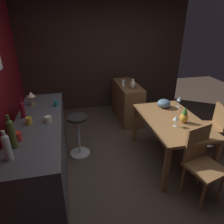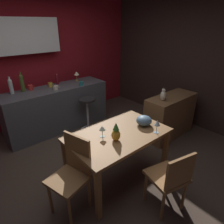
{
  "view_description": "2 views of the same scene",
  "coord_description": "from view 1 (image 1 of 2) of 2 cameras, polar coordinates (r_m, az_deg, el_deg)",
  "views": [
    {
      "loc": [
        -2.3,
        1.0,
        2.13
      ],
      "look_at": [
        0.53,
        0.37,
        0.75
      ],
      "focal_mm": 32.12,
      "sensor_mm": 36.0,
      "label": 1
    },
    {
      "loc": [
        -1.4,
        -2.12,
        2.09
      ],
      "look_at": [
        0.5,
        0.09,
        0.74
      ],
      "focal_mm": 31.4,
      "sensor_mm": 36.0,
      "label": 2
    }
  ],
  "objects": [
    {
      "name": "wall_side_right",
      "position": [
        4.97,
        -4.5,
        15.67
      ],
      "size": [
        0.1,
        4.4,
        2.6
      ],
      "primitive_type": "cube",
      "color": "#33231E",
      "rests_on": "ground_plane"
    },
    {
      "name": "bar_stool",
      "position": [
        3.35,
        -9.49,
        -6.43
      ],
      "size": [
        0.34,
        0.34,
        0.72
      ],
      "color": "#262323",
      "rests_on": "ground_plane"
    },
    {
      "name": "pillar_candle_tall",
      "position": [
        4.23,
        3.23,
        8.23
      ],
      "size": [
        0.06,
        0.06,
        0.16
      ],
      "color": "white",
      "rests_on": "sideboard_cabinet"
    },
    {
      "name": "chair_near_window",
      "position": [
        2.77,
        24.06,
        -12.64
      ],
      "size": [
        0.49,
        0.49,
        0.96
      ],
      "color": "olive",
      "rests_on": "ground_plane"
    },
    {
      "name": "cup_cream",
      "position": [
        2.71,
        -17.73,
        -1.95
      ],
      "size": [
        0.12,
        0.09,
        0.08
      ],
      "color": "beige",
      "rests_on": "kitchen_counter"
    },
    {
      "name": "wine_glass_right",
      "position": [
        2.91,
        17.76,
        -1.8
      ],
      "size": [
        0.08,
        0.08,
        0.16
      ],
      "color": "silver",
      "rests_on": "dining_table"
    },
    {
      "name": "cup_teal",
      "position": [
        3.18,
        -15.62,
        2.45
      ],
      "size": [
        0.11,
        0.07,
        0.09
      ],
      "color": "teal",
      "rests_on": "kitchen_counter"
    },
    {
      "name": "chair_by_doorway",
      "position": [
        3.76,
        26.32,
        -3.54
      ],
      "size": [
        0.48,
        0.48,
        0.84
      ],
      "color": "olive",
      "rests_on": "ground_plane"
    },
    {
      "name": "wine_bottle_olive",
      "position": [
        2.27,
        -26.75,
        -5.27
      ],
      "size": [
        0.07,
        0.07,
        0.37
      ],
      "color": "#475623",
      "rests_on": "kitchen_counter"
    },
    {
      "name": "dining_table",
      "position": [
        3.2,
        16.59,
        -3.36
      ],
      "size": [
        1.33,
        0.82,
        0.74
      ],
      "color": "olive",
      "rests_on": "ground_plane"
    },
    {
      "name": "wine_bottle_clear",
      "position": [
        2.12,
        -27.8,
        -8.56
      ],
      "size": [
        0.07,
        0.07,
        0.31
      ],
      "color": "silver",
      "rests_on": "kitchen_counter"
    },
    {
      "name": "counter_lamp",
      "position": [
        3.29,
        -22.05,
        4.36
      ],
      "size": [
        0.12,
        0.12,
        0.21
      ],
      "color": "#A58447",
      "rests_on": "kitchen_counter"
    },
    {
      "name": "pineapple_centerpiece",
      "position": [
        3.06,
        19.88,
        -1.08
      ],
      "size": [
        0.11,
        0.11,
        0.25
      ],
      "color": "gold",
      "rests_on": "dining_table"
    },
    {
      "name": "sideboard_cabinet",
      "position": [
        4.53,
        4.33,
        2.97
      ],
      "size": [
        1.1,
        0.44,
        0.82
      ],
      "primitive_type": "cube",
      "color": "brown",
      "rests_on": "ground_plane"
    },
    {
      "name": "ground_plane",
      "position": [
        3.29,
        8.59,
        -15.33
      ],
      "size": [
        9.0,
        9.0,
        0.0
      ],
      "primitive_type": "plane",
      "color": "#47382D"
    },
    {
      "name": "vase_ceramic_ivory",
      "position": [
        4.08,
        5.94,
        7.86
      ],
      "size": [
        0.1,
        0.1,
        0.2
      ],
      "color": "beige",
      "rests_on": "sideboard_cabinet"
    },
    {
      "name": "wine_glass_left",
      "position": [
        3.57,
        18.62,
        3.53
      ],
      "size": [
        0.07,
        0.07,
        0.19
      ],
      "color": "silver",
      "rests_on": "dining_table"
    },
    {
      "name": "cup_red",
      "position": [
        2.44,
        -25.22,
        -6.29
      ],
      "size": [
        0.12,
        0.08,
        0.1
      ],
      "color": "red",
      "rests_on": "kitchen_counter"
    },
    {
      "name": "kitchen_counter",
      "position": [
        3.02,
        -19.08,
        -10.11
      ],
      "size": [
        2.1,
        0.6,
        0.9
      ],
      "primitive_type": "cube",
      "color": "#4C4C51",
      "rests_on": "ground_plane"
    },
    {
      "name": "cup_mustard",
      "position": [
        2.75,
        -22.58,
        -2.29
      ],
      "size": [
        0.11,
        0.08,
        0.09
      ],
      "color": "gold",
      "rests_on": "kitchen_counter"
    },
    {
      "name": "wine_bottle_ruby",
      "position": [
        2.92,
        -24.17,
        0.82
      ],
      "size": [
        0.06,
        0.06,
        0.28
      ],
      "color": "maroon",
      "rests_on": "kitchen_counter"
    },
    {
      "name": "fruit_bowl",
      "position": [
        3.5,
        14.56,
        2.38
      ],
      "size": [
        0.22,
        0.22,
        0.14
      ],
      "primitive_type": "ellipsoid",
      "color": "slate",
      "rests_on": "dining_table"
    }
  ]
}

